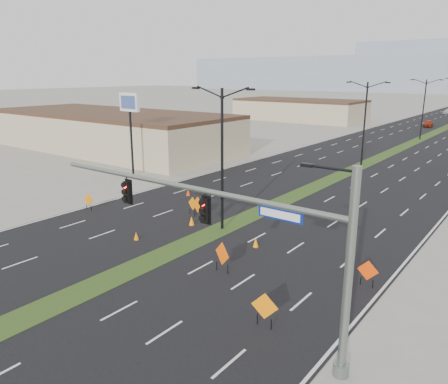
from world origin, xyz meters
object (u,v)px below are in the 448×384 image
Objects in this scene: streetlight_2 at (423,108)px; pole_sign_west at (130,109)px; construction_sign_2 at (193,204)px; cone_3 at (188,192)px; streetlight_0 at (222,156)px; cone_0 at (136,236)px; construction_sign_5 at (368,271)px; cone_2 at (256,243)px; cone_1 at (192,221)px; streetlight_1 at (365,122)px; construction_sign_0 at (88,200)px; car_left at (428,123)px; signal_mast at (240,229)px; construction_sign_3 at (222,255)px; construction_sign_1 at (198,206)px; construction_sign_4 at (265,307)px.

streetlight_2 reaches higher than pole_sign_west.
streetlight_2 is 55.05m from construction_sign_2.
pole_sign_west is at bearing 166.18° from cone_3.
cone_0 is at bearing -122.45° from streetlight_0.
construction_sign_5 is 2.36× the size of cone_2.
cone_1 is 0.08× the size of pole_sign_west.
construction_sign_0 is (-11.50, -31.07, -4.56)m from streetlight_1.
cone_1 reaches higher than cone_3.
streetlight_2 is 21.52m from car_left.
cone_2 is at bearing 118.86° from signal_mast.
streetlight_1 is at bearing -92.80° from car_left.
construction_sign_5 is 2.16× the size of cone_1.
streetlight_2 is 6.77× the size of construction_sign_5.
streetlight_1 is 6.82× the size of construction_sign_0.
cone_1 is (-6.66, 4.98, -0.73)m from construction_sign_3.
streetlight_0 is 1.12× the size of pole_sign_west.
construction_sign_2 is 17.11m from pole_sign_west.
construction_sign_2 is 0.16× the size of pole_sign_west.
construction_sign_2 is at bearing 160.78° from cone_2.
streetlight_2 is 15.83× the size of cone_3.
cone_2 is (3.83, -1.42, -5.11)m from streetlight_0.
construction_sign_0 is (-8.13, -79.79, 0.14)m from car_left.
construction_sign_2 is 8.24m from cone_2.
cone_1 is at bearing 167.61° from construction_sign_5.
cone_1 is (0.72, -1.58, -0.67)m from construction_sign_1.
signal_mast is 8.99× the size of construction_sign_3.
streetlight_1 is 17.45× the size of cone_0.
streetlight_1 reaches higher than cone_3.
cone_3 is at bearing 127.33° from construction_sign_4.
pole_sign_west is at bearing 169.02° from construction_sign_2.
streetlight_1 is at bearing 51.02° from pole_sign_west.
cone_3 is (-5.66, 5.98, -0.03)m from cone_1.
car_left is 6.15× the size of cone_1.
streetlight_1 is 29.26m from cone_1.
pole_sign_west reaches higher than construction_sign_5.
signal_mast is 9.82× the size of construction_sign_4.
construction_sign_3 is (4.34, -61.70, -4.35)m from streetlight_2.
streetlight_0 is at bearing -94.24° from car_left.
streetlight_0 is 6.82× the size of construction_sign_0.
construction_sign_5 is (11.50, -2.45, -4.55)m from streetlight_0.
streetlight_1 is 1.00× the size of streetlight_2.
construction_sign_4 is at bearing -28.01° from pole_sign_west.
streetlight_1 is at bearing 90.00° from streetlight_0.
construction_sign_1 is at bearing -41.69° from cone_3.
construction_sign_4 is 0.19× the size of pole_sign_west.
streetlight_2 is (-8.56, 66.00, 0.63)m from signal_mast.
construction_sign_1 is (-3.03, 0.86, -4.40)m from streetlight_0.
pole_sign_west is at bearing 170.23° from construction_sign_1.
construction_sign_4 is at bearing -16.65° from cone_0.
construction_sign_5 is at bearing 10.68° from cone_0.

